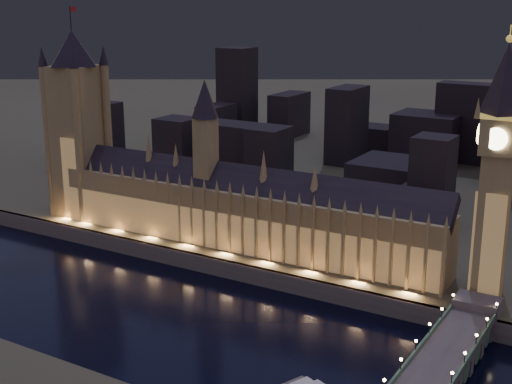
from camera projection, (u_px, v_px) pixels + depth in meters
The scene contains 8 objects.
ground_plane at pixel (176, 312), 289.03m from camera, with size 2000.00×2000.00×0.00m, color black.
north_bank at pixel (488, 117), 717.76m from camera, with size 2000.00×960.00×8.00m, color #493E35.
embankment_wall at pixel (231, 270), 321.84m from camera, with size 2000.00×2.50×8.00m, color #58434D.
palace_of_westminster at pixel (240, 209), 336.93m from camera, with size 202.00×24.40×78.00m.
victoria_tower at pixel (77, 115), 377.76m from camera, with size 31.68×31.68×110.33m.
elizabeth_tower at pixel (499, 152), 268.81m from camera, with size 18.00×18.00×105.76m.
westminster_bridge at pixel (438, 373), 230.83m from camera, with size 16.99×113.00×15.90m.
city_backdrop at pixel (454, 142), 465.23m from camera, with size 478.41×215.63×74.10m.
Camera 1 is at (164.08, -210.97, 124.61)m, focal length 50.00 mm.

